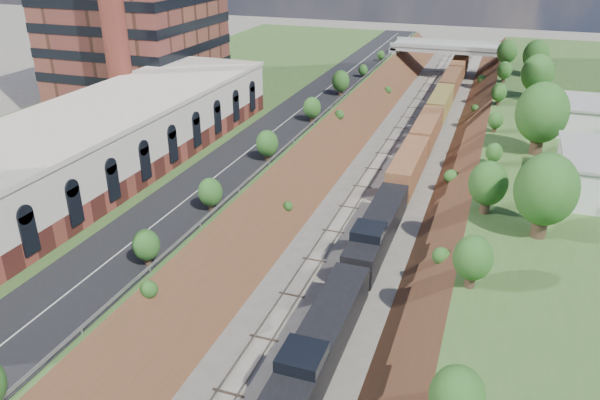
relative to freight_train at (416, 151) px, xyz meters
The scene contains 13 objects.
platform_left 35.99m from the freight_train, behind, with size 44.00×180.00×5.00m, color #385C25.
embankment_left 14.81m from the freight_train, 158.71° to the right, with size 7.07×180.00×7.07m, color brown.
embankment_right 10.24m from the freight_train, 32.24° to the right, with size 7.07×180.00×7.07m, color brown.
rail_left_track 7.81m from the freight_train, 134.46° to the right, with size 1.58×180.00×0.18m, color gray.
rail_right_track 5.82m from the freight_train, 90.00° to the right, with size 1.58×180.00×0.18m, color gray.
road 19.03m from the freight_train, 163.68° to the right, with size 8.00×180.00×0.10m, color black.
guardrail 15.35m from the freight_train, 158.56° to the right, with size 0.10×171.00×0.70m.
commercial_building 41.44m from the freight_train, 138.26° to the right, with size 14.30×62.30×7.00m.
overpass 56.81m from the freight_train, 92.63° to the left, with size 24.50×8.30×7.40m.
white_building_far 22.59m from the freight_train, 23.10° to the left, with size 8.00×10.00×3.60m, color silver.
tree_right_large 29.91m from the freight_train, 60.35° to the right, with size 5.25×5.25×7.61m.
tree_left_crest 47.75m from the freight_train, 107.63° to the right, with size 2.45×2.45×3.55m.
freight_train is the anchor object (origin of this frame).
Camera 1 is at (12.52, -9.09, 29.12)m, focal length 35.00 mm.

